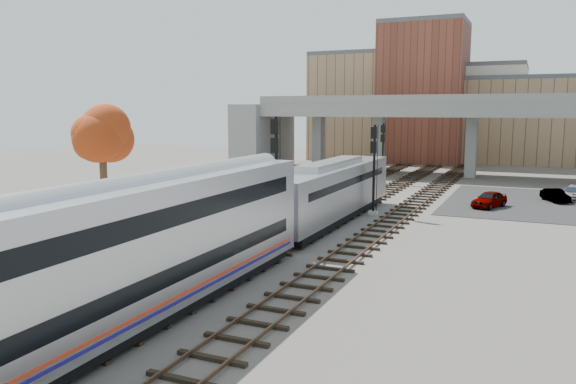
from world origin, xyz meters
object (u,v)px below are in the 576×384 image
Objects in this scene: locomotive at (331,190)px; car_c at (573,193)px; tree at (102,136)px; signal_mast_mid at (374,172)px; car_b at (555,195)px; signal_mast_far at (383,155)px; car_a at (489,199)px; signal_mast_near at (276,175)px; coach at (105,262)px.

car_c is (16.11, 17.47, -1.64)m from locomotive.
locomotive is 2.25× the size of tree.
car_b is (12.67, 12.08, -2.71)m from signal_mast_mid.
signal_mast_far is 16.72m from car_a.
car_c is at bearing 47.32° from locomotive.
signal_mast_near is 26.64m from car_b.
car_a is at bearing 52.24° from signal_mast_near.
signal_mast_near is 9.34m from signal_mast_mid.
coach is 6.48× the size of car_a.
car_c is (18.21, 22.16, -3.13)m from signal_mast_near.
tree is 2.06× the size of car_c.
signal_mast_mid is at bearing -121.05° from car_c.
coach is 18.06m from signal_mast_near.
tree is 39.32m from car_c.
locomotive is at bearing 90.00° from coach.
car_a is 1.16× the size of car_b.
car_b is (16.77, -6.40, -2.45)m from signal_mast_far.
signal_mast_mid is at bearing -77.49° from signal_mast_far.
signal_mast_mid is 19.91m from car_c.
car_c is (1.45, 1.70, 0.05)m from car_b.
signal_mast_near is at bearing -114.78° from car_c.
signal_mast_far is at bearing 75.34° from tree.
signal_mast_far reaches higher than car_c.
car_c is at bearing -14.46° from signal_mast_far.
tree is (-8.61, -6.03, 2.53)m from signal_mast_near.
tree reaches higher than car_a.
locomotive is 2.98× the size of signal_mast_far.
car_a is at bearing 41.71° from signal_mast_mid.
car_a is 7.17m from car_b.
coach is at bearing -83.31° from signal_mast_near.
tree reaches higher than signal_mast_far.
car_b is at bearing 69.08° from coach.
signal_mast_near is 2.24× the size of car_b.
coach is 6.07× the size of car_c.
signal_mast_far is at bearing 102.51° from signal_mast_mid.
car_b is (14.67, 38.38, -2.21)m from coach.
signal_mast_mid reaches higher than coach.
car_a is 0.94× the size of car_c.
signal_mast_mid reaches higher than locomotive.
signal_mast_mid is 10.67m from car_a.
tree is (-12.71, -14.41, 3.00)m from signal_mast_mid.
car_c is at bearing 23.56° from car_b.
signal_mast_near is 1.10× the size of signal_mast_mid.
signal_mast_near is at bearing -106.02° from car_a.
signal_mast_near is 28.86m from car_c.
locomotive is at bearing -84.59° from signal_mast_far.
signal_mast_mid reaches higher than car_c.
coach reaches higher than locomotive.
signal_mast_mid is 1.64× the size of car_c.
car_a is (20.43, 21.30, -5.59)m from tree.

